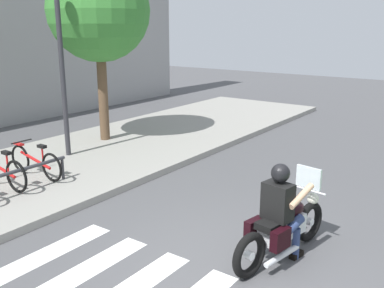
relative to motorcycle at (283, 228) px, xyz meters
name	(u,v)px	position (x,y,z in m)	size (l,w,h in m)	color
ground_plane	(227,273)	(-0.83, 0.41, -0.46)	(48.00, 48.00, 0.00)	#4C4C4F
sidewalk	(0,185)	(-0.83, 5.83, -0.38)	(24.00, 4.40, 0.15)	gray
crosswalk_stripe_4	(64,283)	(-2.26, 2.01, -0.45)	(2.80, 0.40, 0.01)	white
crosswalk_stripe_5	(27,264)	(-2.26, 2.81, -0.45)	(2.80, 0.40, 0.01)	white
motorcycle	(283,228)	(0.00, 0.00, 0.00)	(2.09, 0.78, 1.22)	black
rider	(281,205)	(-0.08, 0.02, 0.37)	(0.69, 0.61, 1.44)	black
bicycle_3	(1,170)	(-0.97, 5.47, 0.05)	(0.48, 1.64, 0.78)	black
bicycle_4	(35,161)	(-0.19, 5.48, 0.03)	(0.48, 1.65, 0.73)	black
street_lamp	(61,57)	(1.26, 6.23, 2.06)	(0.28, 0.28, 4.14)	#2D2D33
tree_near_rack	(98,11)	(2.86, 6.63, 3.14)	(2.69, 2.69, 4.96)	brown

